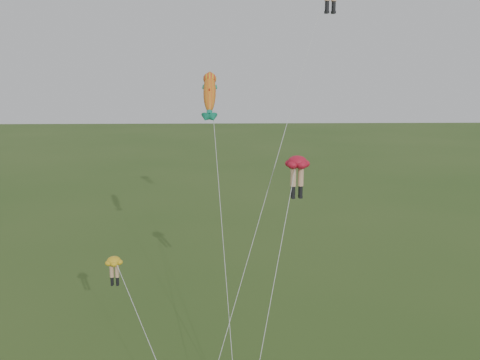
{
  "coord_description": "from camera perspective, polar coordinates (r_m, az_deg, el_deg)",
  "views": [
    {
      "loc": [
        -0.02,
        -24.51,
        17.37
      ],
      "look_at": [
        0.91,
        6.0,
        11.02
      ],
      "focal_mm": 40.0,
      "sensor_mm": 36.0,
      "label": 1
    }
  ],
  "objects": [
    {
      "name": "legs_kite_red_mid",
      "position": [
        27.36,
        6.03,
        1.04
      ],
      "size": [
        3.81,
        6.18,
        13.06
      ],
      "rotation": [
        0.0,
        0.0,
        0.16
      ],
      "color": "#B01227",
      "rests_on": "ground"
    },
    {
      "name": "legs_kite_yellow",
      "position": [
        29.45,
        -12.96,
        -9.44
      ],
      "size": [
        5.58,
        7.91,
        7.57
      ],
      "rotation": [
        0.0,
        0.0,
        -0.07
      ],
      "color": "gold",
      "rests_on": "ground"
    },
    {
      "name": "fish_kite",
      "position": [
        34.5,
        -3.24,
        9.22
      ],
      "size": [
        2.04,
        12.41,
        17.47
      ],
      "rotation": [
        0.9,
        0.0,
        -0.01
      ],
      "color": "gold",
      "rests_on": "ground"
    }
  ]
}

